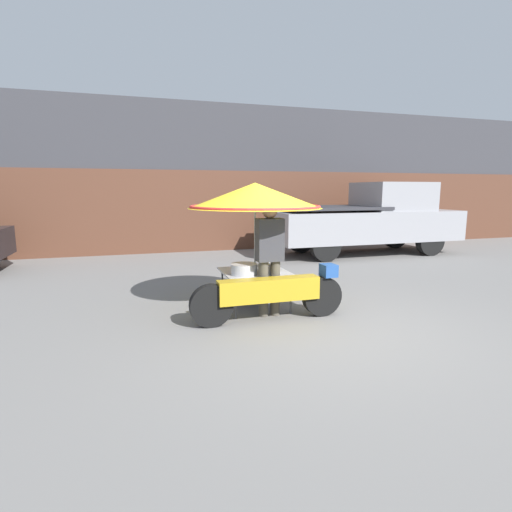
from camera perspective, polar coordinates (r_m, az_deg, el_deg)
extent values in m
plane|color=slate|center=(5.53, 9.45, -10.06)|extent=(36.00, 36.00, 0.00)
cube|color=#38383D|center=(13.14, -6.91, 10.87)|extent=(28.00, 2.00, 4.35)
cube|color=#563323|center=(12.14, -5.94, 6.40)|extent=(23.80, 0.06, 2.40)
cylinder|color=black|center=(5.96, 9.39, -5.67)|extent=(0.58, 0.14, 0.58)
cylinder|color=black|center=(5.44, -6.44, -7.06)|extent=(0.58, 0.14, 0.58)
cube|color=#B7931E|center=(5.60, 1.85, -4.82)|extent=(1.45, 0.24, 0.32)
cube|color=#234C93|center=(5.91, 10.32, -2.03)|extent=(0.20, 0.24, 0.18)
cylinder|color=black|center=(6.54, -0.92, -4.44)|extent=(0.53, 0.14, 0.53)
cylinder|color=#515156|center=(6.00, 4.99, -5.58)|extent=(0.03, 0.03, 0.56)
cylinder|color=#515156|center=(6.78, 2.23, -3.78)|extent=(0.03, 0.03, 0.56)
cylinder|color=#515156|center=(5.74, -2.94, -6.25)|extent=(0.03, 0.03, 0.56)
cylinder|color=#515156|center=(6.56, -4.82, -4.28)|extent=(0.03, 0.03, 0.56)
cube|color=#B2B2B7|center=(6.19, -0.14, -2.30)|extent=(1.00, 1.02, 0.02)
cylinder|color=#B2B2B7|center=(6.11, -0.14, 2.27)|extent=(0.03, 0.03, 0.98)
cone|color=yellow|center=(6.06, -0.14, 8.64)|extent=(2.02, 2.02, 0.38)
torus|color=red|center=(6.06, -0.14, 7.04)|extent=(1.97, 1.97, 0.05)
cylinder|color=#B7B7BC|center=(5.94, -1.71, -1.89)|extent=(0.40, 0.40, 0.17)
cylinder|color=silver|center=(6.08, 1.86, -1.72)|extent=(0.33, 0.33, 0.15)
cylinder|color=#1E6BB2|center=(6.51, 1.45, -0.75)|extent=(0.21, 0.21, 0.20)
cylinder|color=#4C473D|center=(5.82, 1.09, -4.71)|extent=(0.14, 0.14, 0.82)
cylinder|color=#4C473D|center=(5.88, 2.76, -4.58)|extent=(0.14, 0.14, 0.82)
cube|color=#38383D|center=(5.72, 1.97, 2.32)|extent=(0.38, 0.22, 0.61)
sphere|color=#A87A5B|center=(5.68, 1.99, 6.50)|extent=(0.22, 0.22, 0.22)
cylinder|color=black|center=(12.25, 23.62, 1.95)|extent=(0.80, 0.24, 0.80)
cylinder|color=black|center=(13.49, 19.23, 2.83)|extent=(0.80, 0.24, 0.80)
cylinder|color=black|center=(10.43, 9.90, 1.42)|extent=(0.80, 0.24, 0.80)
cylinder|color=black|center=(11.85, 6.41, 2.45)|extent=(0.80, 0.24, 0.80)
cube|color=#939399|center=(11.88, 15.25, 4.23)|extent=(5.43, 1.87, 0.84)
cube|color=#939399|center=(12.32, 18.87, 8.06)|extent=(1.85, 1.72, 0.80)
cube|color=#2D2D33|center=(11.30, 10.67, 6.80)|extent=(2.83, 1.79, 0.08)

